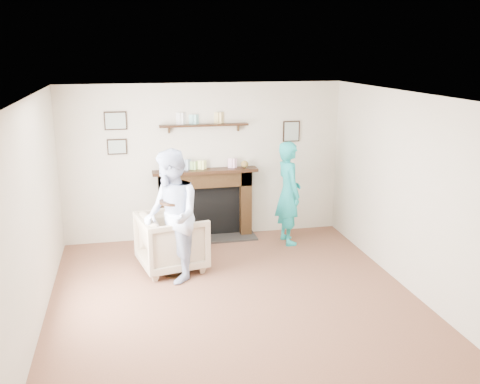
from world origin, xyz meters
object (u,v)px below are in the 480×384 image
armchair (173,268)px  pedestal_table (174,223)px  man (174,278)px  woman (287,242)px

armchair → pedestal_table: 0.79m
man → pedestal_table: size_ratio=1.45×
man → woman: (1.92, 1.03, 0.00)m
armchair → woman: size_ratio=0.54×
woman → pedestal_table: pedestal_table is taller
pedestal_table → man: bearing=-110.8°
man → woman: size_ratio=1.08×
armchair → woman: woman is taller
armchair → pedestal_table: bearing=173.7°
woman → pedestal_table: (-1.88, -0.91, 0.75)m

